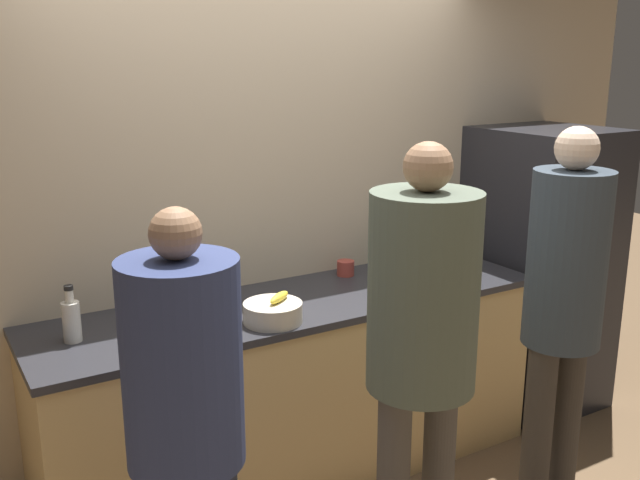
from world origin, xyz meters
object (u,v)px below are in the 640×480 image
Objects in this scene: person_center at (422,325)px; fruit_bowl at (273,312)px; utensil_crock at (422,255)px; cup_blue at (173,300)px; bottle_clear at (71,320)px; refrigerator at (538,269)px; cup_red at (346,268)px; person_left at (184,402)px; person_right at (563,298)px; bottle_green at (394,259)px.

fruit_bowl is (-0.26, 0.71, -0.13)m from person_center.
cup_blue is (-1.43, 0.05, -0.02)m from utensil_crock.
utensil_crock is 1.15× the size of bottle_clear.
utensil_crock reaches higher than bottle_clear.
refrigerator reaches higher than cup_red.
utensil_crock reaches higher than cup_blue.
person_center is at bearing -62.06° from cup_blue.
person_left is at bearing -79.12° from bottle_clear.
person_left is at bearing 177.50° from person_right.
refrigerator is at bearing 29.00° from person_center.
bottle_clear reaches higher than cup_red.
person_center is 1.35m from utensil_crock.
fruit_bowl is 1.38× the size of bottle_green.
refrigerator is 6.05× the size of utensil_crock.
person_left is 6.25× the size of fruit_bowl.
person_right is 1.75m from cup_blue.
person_center is at bearing -128.92° from utensil_crock.
cup_red is at bearing 32.70° from fruit_bowl.
person_right is 7.46× the size of bottle_clear.
person_center is at bearing -179.47° from person_right.
fruit_bowl is 0.51m from cup_blue.
cup_red is (0.65, 0.42, -0.01)m from fruit_bowl.
bottle_clear is at bearing -176.72° from utensil_crock.
utensil_crock is at bearing 51.08° from person_center.
person_left is at bearing -107.53° from cup_blue.
person_center is 1.25m from cup_blue.
bottle_green is (0.91, 0.33, 0.03)m from fruit_bowl.
refrigerator is 1.91m from fruit_bowl.
utensil_crock is 1.92m from bottle_clear.
cup_red is at bearing 38.88° from person_left.
cup_blue is at bearing 141.28° from person_right.
person_left is 6.78× the size of bottle_clear.
utensil_crock is at bearing -2.06° from cup_blue.
refrigerator is 1.26m from cup_red.
utensil_crock is (0.07, 1.04, -0.07)m from person_right.
bottle_green reaches higher than cup_blue.
person_right reaches higher than fruit_bowl.
utensil_crock is (1.11, 0.34, 0.02)m from fruit_bowl.
fruit_bowl is 2.83× the size of cup_red.
refrigerator reaches higher than bottle_green.
person_center is at bearing -121.87° from bottle_green.
person_left is at bearing -148.36° from bottle_green.
bottle_green is (-0.14, 1.03, -0.06)m from person_right.
person_left is 18.21× the size of cup_blue.
person_right is (1.69, -0.07, 0.07)m from person_left.
person_right is at bearing -133.41° from refrigerator.
cup_red is (-1.24, 0.23, 0.14)m from refrigerator.
cup_red is (-0.25, 0.09, -0.03)m from bottle_green.
refrigerator is 1.88m from person_center.
bottle_clear reaches higher than bottle_green.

